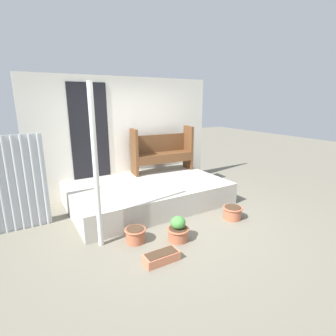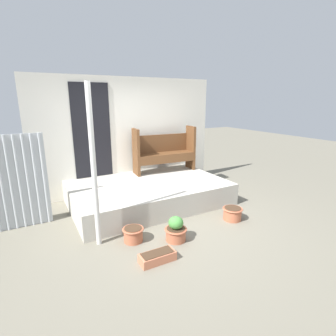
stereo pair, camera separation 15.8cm
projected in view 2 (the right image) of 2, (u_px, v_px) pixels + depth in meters
ground_plane at (167, 223)px, 4.64m from camera, size 24.00×24.00×0.00m
porch_slab at (149, 193)px, 5.48m from camera, size 3.11×1.98×0.44m
house_wall at (128, 135)px, 6.04m from camera, size 4.31×0.08×2.60m
support_post at (94, 169)px, 3.67m from camera, size 0.08×0.08×2.35m
bench at (164, 150)px, 6.17m from camera, size 1.48×0.52×1.04m
flower_pot_left at (133, 234)px, 4.01m from camera, size 0.33×0.33×0.22m
flower_pot_middle at (176, 230)px, 4.02m from camera, size 0.35×0.35×0.39m
flower_pot_right at (232, 213)px, 4.73m from camera, size 0.36×0.36×0.23m
planter_box_rect at (157, 257)px, 3.52m from camera, size 0.49×0.22×0.13m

